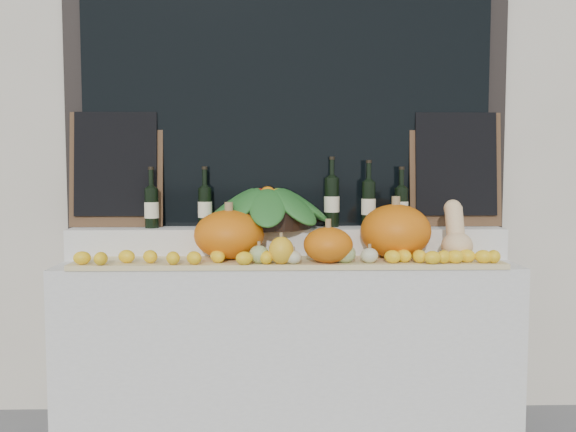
{
  "coord_description": "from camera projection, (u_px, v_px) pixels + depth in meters",
  "views": [
    {
      "loc": [
        -0.07,
        -1.74,
        1.38
      ],
      "look_at": [
        0.0,
        1.45,
        1.12
      ],
      "focal_mm": 40.0,
      "sensor_mm": 36.0,
      "label": 1
    }
  ],
  "objects": [
    {
      "name": "display_sill",
      "position": [
        288.0,
        345.0,
        3.33
      ],
      "size": [
        2.3,
        0.55,
        0.88
      ],
      "primitive_type": "cube",
      "color": "silver",
      "rests_on": "ground"
    },
    {
      "name": "storefront_facade",
      "position": [
        285.0,
        21.0,
        3.9
      ],
      "size": [
        7.0,
        0.94,
        4.5
      ],
      "color": "beige",
      "rests_on": "ground"
    },
    {
      "name": "chalkboard_right",
      "position": [
        456.0,
        167.0,
        3.49
      ],
      "size": [
        0.5,
        0.1,
        0.62
      ],
      "rotation": [
        -0.11,
        0.0,
        0.0
      ],
      "color": "#4C331E",
      "rests_on": "rear_tier"
    },
    {
      "name": "lemon_heap",
      "position": [
        289.0,
        257.0,
        3.06
      ],
      "size": [
        2.2,
        0.16,
        0.06
      ],
      "primitive_type": null,
      "color": "yellow",
      "rests_on": "straw_bedding"
    },
    {
      "name": "wine_bottle_near_right",
      "position": [
        368.0,
        204.0,
        3.41
      ],
      "size": [
        0.08,
        0.08,
        0.36
      ],
      "color": "black",
      "rests_on": "rear_tier"
    },
    {
      "name": "wine_bottle_tall",
      "position": [
        332.0,
        202.0,
        3.47
      ],
      "size": [
        0.08,
        0.08,
        0.38
      ],
      "color": "black",
      "rests_on": "rear_tier"
    },
    {
      "name": "chalkboard_left",
      "position": [
        116.0,
        167.0,
        3.45
      ],
      "size": [
        0.5,
        0.1,
        0.62
      ],
      "rotation": [
        -0.11,
        0.0,
        0.0
      ],
      "color": "#4C331E",
      "rests_on": "rear_tier"
    },
    {
      "name": "straw_bedding",
      "position": [
        288.0,
        263.0,
        3.17
      ],
      "size": [
        2.1,
        0.32,
        0.02
      ],
      "primitive_type": "cube",
      "color": "tan",
      "rests_on": "display_sill"
    },
    {
      "name": "butternut_squash",
      "position": [
        456.0,
        235.0,
        3.19
      ],
      "size": [
        0.15,
        0.21,
        0.29
      ],
      "color": "#EABF89",
      "rests_on": "straw_bedding"
    },
    {
      "name": "decorative_gourds",
      "position": [
        303.0,
        253.0,
        3.06
      ],
      "size": [
        0.62,
        0.14,
        0.15
      ],
      "color": "#396C20",
      "rests_on": "straw_bedding"
    },
    {
      "name": "wine_bottle_far_left",
      "position": [
        152.0,
        207.0,
        3.4
      ],
      "size": [
        0.08,
        0.08,
        0.33
      ],
      "color": "black",
      "rests_on": "rear_tier"
    },
    {
      "name": "produce_bowl",
      "position": [
        268.0,
        208.0,
        3.41
      ],
      "size": [
        0.7,
        0.7,
        0.23
      ],
      "color": "black",
      "rests_on": "rear_tier"
    },
    {
      "name": "pumpkin_left",
      "position": [
        229.0,
        235.0,
        3.2
      ],
      "size": [
        0.36,
        0.36,
        0.24
      ],
      "primitive_type": "ellipsoid",
      "rotation": [
        0.0,
        0.0,
        -0.03
      ],
      "color": "orange",
      "rests_on": "straw_bedding"
    },
    {
      "name": "pumpkin_right",
      "position": [
        395.0,
        231.0,
        3.23
      ],
      "size": [
        0.37,
        0.37,
        0.27
      ],
      "primitive_type": "ellipsoid",
      "rotation": [
        0.0,
        0.0,
        -0.03
      ],
      "color": "orange",
      "rests_on": "straw_bedding"
    },
    {
      "name": "rear_tier",
      "position": [
        287.0,
        242.0,
        3.44
      ],
      "size": [
        2.3,
        0.25,
        0.16
      ],
      "primitive_type": "cube",
      "color": "silver",
      "rests_on": "display_sill"
    },
    {
      "name": "wine_bottle_far_right",
      "position": [
        401.0,
        207.0,
        3.45
      ],
      "size": [
        0.08,
        0.08,
        0.33
      ],
      "color": "black",
      "rests_on": "rear_tier"
    },
    {
      "name": "wine_bottle_near_left",
      "position": [
        205.0,
        207.0,
        3.43
      ],
      "size": [
        0.08,
        0.08,
        0.33
      ],
      "color": "black",
      "rests_on": "rear_tier"
    },
    {
      "name": "pumpkin_center",
      "position": [
        328.0,
        245.0,
        3.08
      ],
      "size": [
        0.31,
        0.31,
        0.17
      ],
      "primitive_type": "ellipsoid",
      "rotation": [
        0.0,
        0.0,
        0.38
      ],
      "color": "orange",
      "rests_on": "straw_bedding"
    }
  ]
}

